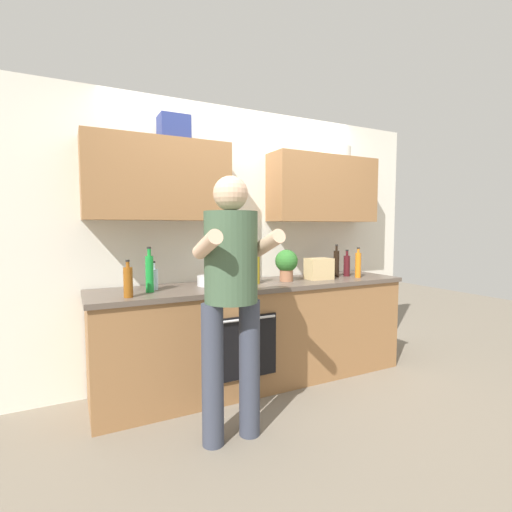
{
  "coord_description": "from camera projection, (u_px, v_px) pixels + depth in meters",
  "views": [
    {
      "loc": [
        -1.49,
        -2.9,
        1.4
      ],
      "look_at": [
        -0.08,
        -0.1,
        1.15
      ],
      "focal_mm": 26.03,
      "sensor_mm": 36.0,
      "label": 1
    }
  ],
  "objects": [
    {
      "name": "bottle_soy",
      "position": [
        336.0,
        263.0,
        3.7
      ],
      "size": [
        0.06,
        0.06,
        0.32
      ],
      "color": "black",
      "rests_on": "counter"
    },
    {
      "name": "potted_herb",
      "position": [
        286.0,
        263.0,
        3.39
      ],
      "size": [
        0.21,
        0.21,
        0.29
      ],
      "color": "#9E6647",
      "rests_on": "counter"
    },
    {
      "name": "mixing_bowl",
      "position": [
        211.0,
        281.0,
        3.15
      ],
      "size": [
        0.24,
        0.24,
        0.08
      ],
      "primitive_type": "cylinder",
      "color": "silver",
      "rests_on": "counter"
    },
    {
      "name": "bottle_oil",
      "position": [
        255.0,
        268.0,
        3.24
      ],
      "size": [
        0.08,
        0.08,
        0.33
      ],
      "color": "olive",
      "rests_on": "counter"
    },
    {
      "name": "bottle_soda",
      "position": [
        150.0,
        273.0,
        2.81
      ],
      "size": [
        0.06,
        0.06,
        0.35
      ],
      "color": "#198C33",
      "rests_on": "counter"
    },
    {
      "name": "ground_plane",
      "position": [
        259.0,
        381.0,
        3.36
      ],
      "size": [
        12.0,
        12.0,
        0.0
      ],
      "primitive_type": "plane",
      "color": "#756B5B"
    },
    {
      "name": "grocery_bag_bread",
      "position": [
        319.0,
        269.0,
        3.52
      ],
      "size": [
        0.25,
        0.19,
        0.2
      ],
      "primitive_type": "cube",
      "rotation": [
        0.0,
        0.0,
        -0.07
      ],
      "color": "tan",
      "rests_on": "counter"
    },
    {
      "name": "bottle_syrup",
      "position": [
        128.0,
        282.0,
        2.6
      ],
      "size": [
        0.06,
        0.06,
        0.27
      ],
      "color": "#8C4C14",
      "rests_on": "counter"
    },
    {
      "name": "bottle_juice",
      "position": [
        358.0,
        265.0,
        3.63
      ],
      "size": [
        0.06,
        0.06,
        0.3
      ],
      "color": "orange",
      "rests_on": "counter"
    },
    {
      "name": "cup_tea",
      "position": [
        241.0,
        277.0,
        3.36
      ],
      "size": [
        0.09,
        0.09,
        0.08
      ],
      "primitive_type": "cylinder",
      "color": "#33598C",
      "rests_on": "counter"
    },
    {
      "name": "counter",
      "position": [
        259.0,
        333.0,
        3.32
      ],
      "size": [
        2.84,
        0.67,
        0.9
      ],
      "color": "olive",
      "rests_on": "ground"
    },
    {
      "name": "back_wall_unit",
      "position": [
        246.0,
        216.0,
        3.48
      ],
      "size": [
        4.0,
        0.38,
        2.5
      ],
      "color": "silver",
      "rests_on": "ground"
    },
    {
      "name": "bottle_water",
      "position": [
        154.0,
        279.0,
        2.93
      ],
      "size": [
        0.07,
        0.07,
        0.23
      ],
      "color": "silver",
      "rests_on": "counter"
    },
    {
      "name": "bottle_wine",
      "position": [
        347.0,
        265.0,
        3.74
      ],
      "size": [
        0.06,
        0.06,
        0.27
      ],
      "color": "#471419",
      "rests_on": "counter"
    },
    {
      "name": "person_standing",
      "position": [
        231.0,
        286.0,
        2.36
      ],
      "size": [
        0.49,
        0.45,
        1.71
      ],
      "color": "#383D4C",
      "rests_on": "ground"
    }
  ]
}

